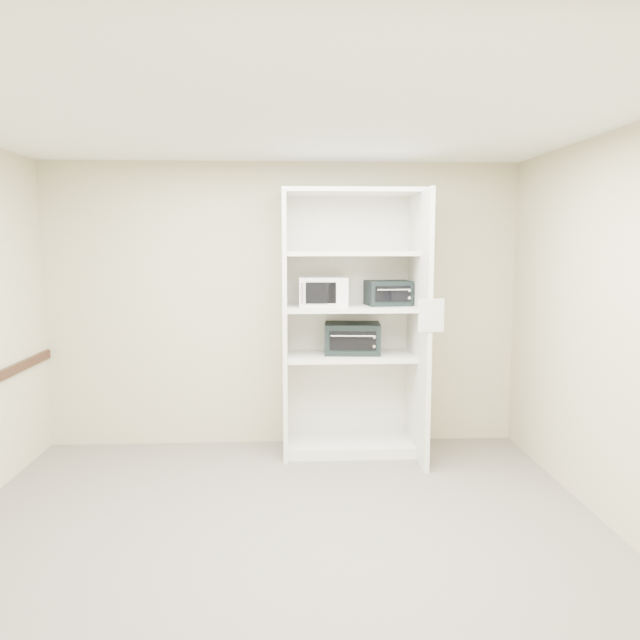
{
  "coord_description": "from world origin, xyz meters",
  "views": [
    {
      "loc": [
        0.05,
        -3.96,
        1.94
      ],
      "look_at": [
        0.32,
        1.38,
        1.28
      ],
      "focal_mm": 35.0,
      "sensor_mm": 36.0,
      "label": 1
    }
  ],
  "objects_px": {
    "shelving_unit": "(355,332)",
    "microwave": "(323,291)",
    "toaster_oven_lower": "(352,338)",
    "toaster_oven_upper": "(388,293)"
  },
  "relations": [
    {
      "from": "microwave",
      "to": "toaster_oven_upper",
      "type": "distance_m",
      "value": 0.6
    },
    {
      "from": "microwave",
      "to": "toaster_oven_lower",
      "type": "relative_size",
      "value": 0.86
    },
    {
      "from": "shelving_unit",
      "to": "toaster_oven_upper",
      "type": "bearing_deg",
      "value": 8.31
    },
    {
      "from": "shelving_unit",
      "to": "toaster_oven_upper",
      "type": "distance_m",
      "value": 0.47
    },
    {
      "from": "toaster_oven_lower",
      "to": "toaster_oven_upper",
      "type": "bearing_deg",
      "value": 2.73
    },
    {
      "from": "shelving_unit",
      "to": "microwave",
      "type": "relative_size",
      "value": 5.51
    },
    {
      "from": "microwave",
      "to": "shelving_unit",
      "type": "bearing_deg",
      "value": -4.12
    },
    {
      "from": "microwave",
      "to": "toaster_oven_lower",
      "type": "xyz_separation_m",
      "value": [
        0.28,
        0.03,
        -0.44
      ]
    },
    {
      "from": "shelving_unit",
      "to": "toaster_oven_lower",
      "type": "relative_size",
      "value": 4.76
    },
    {
      "from": "microwave",
      "to": "toaster_oven_upper",
      "type": "relative_size",
      "value": 1.11
    }
  ]
}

